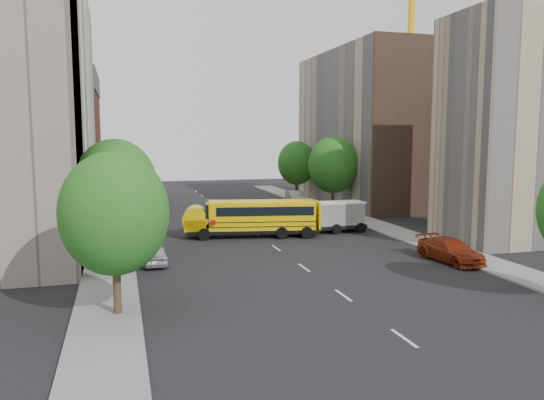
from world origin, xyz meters
name	(u,v)px	position (x,y,z in m)	size (l,w,h in m)	color
ground	(269,243)	(0.00, 0.00, 0.00)	(120.00, 120.00, 0.00)	black
sidewalk_left	(112,238)	(-11.50, 5.00, 0.06)	(3.00, 80.00, 0.12)	slate
sidewalk_right	(376,225)	(11.50, 5.00, 0.06)	(3.00, 80.00, 0.12)	slate
lane_markings	(240,223)	(0.00, 10.00, 0.01)	(0.15, 64.00, 0.01)	silver
building_left_cream	(17,110)	(-18.00, 6.00, 10.00)	(10.00, 26.00, 20.00)	beige
building_left_redbrick	(54,150)	(-18.00, 28.00, 6.50)	(10.00, 15.00, 13.00)	maroon
building_right_near	(515,130)	(18.00, -4.50, 8.50)	(10.00, 7.00, 17.00)	tan
building_right_far	(369,129)	(18.00, 20.00, 9.00)	(10.00, 22.00, 18.00)	tan
building_right_sidewall	(418,127)	(18.00, 9.00, 9.00)	(10.10, 0.30, 18.00)	brown
tower_crane	(426,16)	(30.25, 28.00, 24.48)	(28.50, 1.20, 35.75)	yellow
street_tree_0	(114,214)	(-11.00, -14.00, 4.64)	(4.80, 4.80, 7.41)	#38281C
street_tree_1	(116,186)	(-11.00, -4.00, 4.95)	(5.12, 5.12, 7.90)	#38281C
street_tree_2	(117,171)	(-11.00, 14.00, 4.83)	(4.99, 4.99, 7.71)	#38281C
street_tree_4	(333,165)	(11.00, 14.00, 5.08)	(5.25, 5.25, 8.10)	#38281C
street_tree_5	(297,163)	(11.00, 26.00, 4.70)	(4.86, 4.86, 7.51)	#38281C
school_bus	(252,216)	(-0.61, 2.85, 1.66)	(10.80, 4.27, 2.98)	black
safari_truck	(331,216)	(6.25, 3.00, 1.36)	(6.02, 2.31, 2.56)	black
parked_car_0	(154,254)	(-8.80, -4.52, 0.65)	(1.55, 3.84, 1.31)	#A9A9AF
parked_car_1	(135,220)	(-9.60, 9.23, 0.75)	(1.58, 4.53, 1.49)	silver
parked_car_2	(140,207)	(-8.80, 18.09, 0.75)	(2.50, 5.43, 1.51)	black
parked_car_3	(450,250)	(9.60, -9.11, 0.74)	(2.08, 5.12, 1.49)	maroon
parked_car_4	(331,211)	(9.22, 10.14, 0.71)	(1.69, 4.19, 1.43)	#393A63
parked_car_5	(296,197)	(9.60, 22.24, 0.78)	(1.64, 4.72, 1.55)	gray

